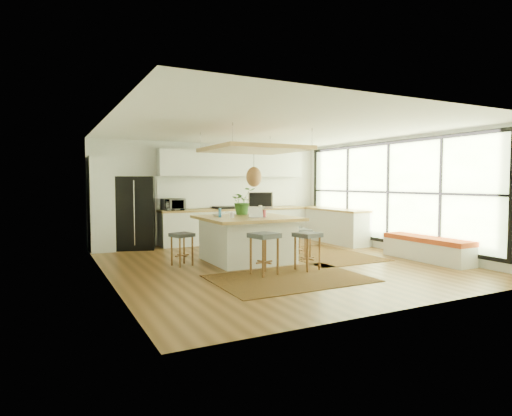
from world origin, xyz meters
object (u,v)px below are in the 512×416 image
fridge (136,212)px  stool_left_side (182,248)px  stool_near_left (264,255)px  island_plant (243,204)px  island (247,239)px  stool_right_front (301,243)px  stool_near_right (307,251)px  monitor (260,203)px  laptop (258,212)px  stool_right_back (291,239)px  microwave (173,203)px

fridge → stool_left_side: (0.38, -2.54, -0.57)m
stool_near_left → island_plant: bearing=75.9°
island → stool_right_front: island is taller
stool_near_right → fridge: bearing=119.9°
stool_left_side → stool_right_front: bearing=-11.3°
island → stool_near_right: (0.60, -1.36, -0.11)m
stool_near_right → monitor: (-0.11, 1.68, 0.83)m
stool_right_front → monitor: size_ratio=1.18×
stool_right_front → island_plant: (-0.95, 0.91, 0.81)m
stool_right_front → laptop: laptop is taller
stool_left_side → stool_right_back: bearing=3.8°
stool_near_right → laptop: size_ratio=2.16×
monitor → island_plant: (-0.32, 0.25, -0.03)m
laptop → island_plant: bearing=88.5°
stool_right_front → stool_right_back: (0.15, 0.67, 0.00)m
island → stool_right_back: (1.27, 0.32, -0.11)m
stool_near_left → island_plant: (0.48, 1.92, 0.81)m
monitor → island: bearing=-114.4°
stool_right_front → monitor: bearing=133.4°
stool_right_front → stool_left_side: same height
fridge → stool_near_right: size_ratio=2.53×
fridge → stool_left_side: size_ratio=2.77×
stool_near_left → monitor: (0.80, 1.68, 0.83)m
monitor → microwave: (-1.29, 2.34, -0.08)m
fridge → stool_near_left: (1.42, -4.04, -0.57)m
stool_right_back → stool_right_front: bearing=-102.9°
stool_near_left → laptop: size_ratio=2.29×
stool_right_back → laptop: size_ratio=1.94×
laptop → monitor: size_ratio=0.60×
stool_near_left → stool_near_right: bearing=-0.0°
stool_left_side → monitor: (1.83, 0.17, 0.83)m
fridge → microwave: 0.95m
stool_right_back → island_plant: size_ratio=1.06×
laptop → stool_right_front: bearing=7.3°
stool_right_back → monitor: size_ratio=1.16×
microwave → island_plant: bearing=-70.3°
stool_right_back → laptop: bearing=-150.0°
monitor → island_plant: 0.40m
island → island_plant: 0.91m
monitor → stool_right_front: bearing=-14.3°
microwave → stool_right_front: bearing=-62.6°
island → monitor: bearing=33.2°
monitor → microwave: monitor is taller
stool_right_back → laptop: 1.57m
stool_right_front → fridge: bearing=133.2°
island → stool_near_left: size_ratio=2.47×
stool_near_right → island: bearing=113.7°
stool_left_side → microwave: (0.55, 2.52, 0.76)m
stool_left_side → laptop: bearing=-20.7°
stool_left_side → island_plant: size_ratio=1.09×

